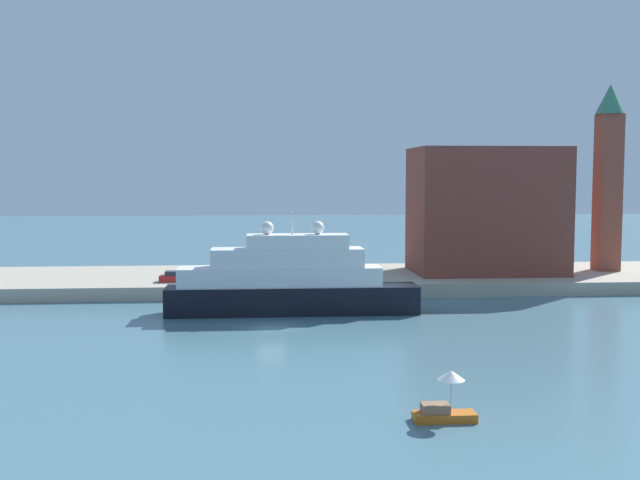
{
  "coord_description": "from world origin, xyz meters",
  "views": [
    {
      "loc": [
        -1.02,
        -69.08,
        13.75
      ],
      "look_at": [
        4.91,
        6.0,
        7.47
      ],
      "focal_mm": 43.49,
      "sensor_mm": 36.0,
      "label": 1
    }
  ],
  "objects_px": {
    "harbor_building": "(486,210)",
    "large_yacht": "(289,282)",
    "person_figure": "(225,274)",
    "mooring_bollard": "(277,281)",
    "bell_tower": "(608,170)",
    "small_motorboat": "(445,403)",
    "parked_car": "(178,277)"
  },
  "relations": [
    {
      "from": "bell_tower",
      "to": "parked_car",
      "type": "relative_size",
      "value": 5.37
    },
    {
      "from": "person_figure",
      "to": "large_yacht",
      "type": "bearing_deg",
      "value": -61.77
    },
    {
      "from": "harbor_building",
      "to": "bell_tower",
      "type": "bearing_deg",
      "value": 2.41
    },
    {
      "from": "person_figure",
      "to": "small_motorboat",
      "type": "bearing_deg",
      "value": -73.28
    },
    {
      "from": "harbor_building",
      "to": "mooring_bollard",
      "type": "bearing_deg",
      "value": -160.74
    },
    {
      "from": "bell_tower",
      "to": "parked_car",
      "type": "xyz_separation_m",
      "value": [
        -53.9,
        -6.43,
        -12.34
      ]
    },
    {
      "from": "harbor_building",
      "to": "large_yacht",
      "type": "bearing_deg",
      "value": -143.49
    },
    {
      "from": "bell_tower",
      "to": "mooring_bollard",
      "type": "bearing_deg",
      "value": -166.86
    },
    {
      "from": "large_yacht",
      "to": "bell_tower",
      "type": "xyz_separation_m",
      "value": [
        41.65,
        19.61,
        11.23
      ]
    },
    {
      "from": "small_motorboat",
      "to": "person_figure",
      "type": "bearing_deg",
      "value": 106.72
    },
    {
      "from": "parked_car",
      "to": "bell_tower",
      "type": "bearing_deg",
      "value": 6.81
    },
    {
      "from": "harbor_building",
      "to": "mooring_bollard",
      "type": "relative_size",
      "value": 23.03
    },
    {
      "from": "mooring_bollard",
      "to": "large_yacht",
      "type": "bearing_deg",
      "value": -84.05
    },
    {
      "from": "person_figure",
      "to": "mooring_bollard",
      "type": "distance_m",
      "value": 6.79
    },
    {
      "from": "harbor_building",
      "to": "person_figure",
      "type": "bearing_deg",
      "value": -169.53
    },
    {
      "from": "person_figure",
      "to": "mooring_bollard",
      "type": "bearing_deg",
      "value": -28.9
    },
    {
      "from": "parked_car",
      "to": "small_motorboat",
      "type": "bearing_deg",
      "value": -67.72
    },
    {
      "from": "small_motorboat",
      "to": "parked_car",
      "type": "relative_size",
      "value": 0.79
    },
    {
      "from": "bell_tower",
      "to": "person_figure",
      "type": "height_order",
      "value": "bell_tower"
    },
    {
      "from": "bell_tower",
      "to": "mooring_bollard",
      "type": "height_order",
      "value": "bell_tower"
    },
    {
      "from": "mooring_bollard",
      "to": "bell_tower",
      "type": "bearing_deg",
      "value": 13.14
    },
    {
      "from": "small_motorboat",
      "to": "harbor_building",
      "type": "distance_m",
      "value": 57.28
    },
    {
      "from": "small_motorboat",
      "to": "mooring_bollard",
      "type": "relative_size",
      "value": 4.44
    },
    {
      "from": "large_yacht",
      "to": "harbor_building",
      "type": "xyz_separation_m",
      "value": [
        25.57,
        18.93,
        6.2
      ]
    },
    {
      "from": "harbor_building",
      "to": "parked_car",
      "type": "xyz_separation_m",
      "value": [
        -37.82,
        -5.76,
        -7.31
      ]
    },
    {
      "from": "large_yacht",
      "to": "parked_car",
      "type": "xyz_separation_m",
      "value": [
        -12.25,
        13.18,
        -1.12
      ]
    },
    {
      "from": "large_yacht",
      "to": "parked_car",
      "type": "distance_m",
      "value": 18.03
    },
    {
      "from": "small_motorboat",
      "to": "person_figure",
      "type": "relative_size",
      "value": 2.02
    },
    {
      "from": "parked_car",
      "to": "mooring_bollard",
      "type": "xyz_separation_m",
      "value": [
        11.25,
        -3.53,
        -0.14
      ]
    },
    {
      "from": "person_figure",
      "to": "mooring_bollard",
      "type": "height_order",
      "value": "person_figure"
    },
    {
      "from": "bell_tower",
      "to": "person_figure",
      "type": "relative_size",
      "value": 13.67
    },
    {
      "from": "harbor_building",
      "to": "small_motorboat",
      "type": "bearing_deg",
      "value": -108.72
    }
  ]
}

